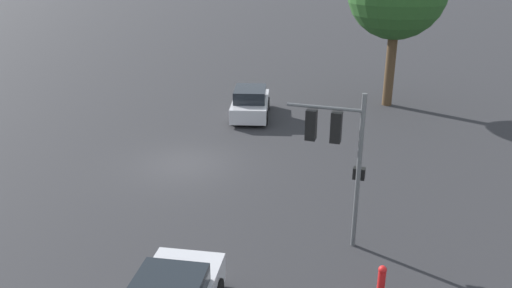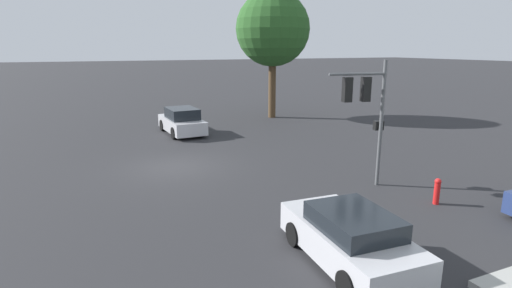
% 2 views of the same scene
% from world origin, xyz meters
% --- Properties ---
extents(ground_plane, '(300.00, 300.00, 0.00)m').
position_xyz_m(ground_plane, '(0.00, 0.00, 0.00)').
color(ground_plane, '#28282B').
extents(traffic_signal, '(0.65, 2.37, 4.79)m').
position_xyz_m(traffic_signal, '(5.47, 5.98, 3.29)').
color(traffic_signal, '#515456').
rests_on(traffic_signal, ground_plane).
extents(crossing_car_0, '(4.44, 2.17, 1.61)m').
position_xyz_m(crossing_car_0, '(-6.80, 1.98, 0.76)').
color(crossing_car_0, '#B7B7BC').
rests_on(crossing_car_0, ground_plane).
extents(fire_hydrant, '(0.22, 0.22, 0.92)m').
position_xyz_m(fire_hydrant, '(8.03, 7.19, 0.49)').
color(fire_hydrant, red).
rests_on(fire_hydrant, ground_plane).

